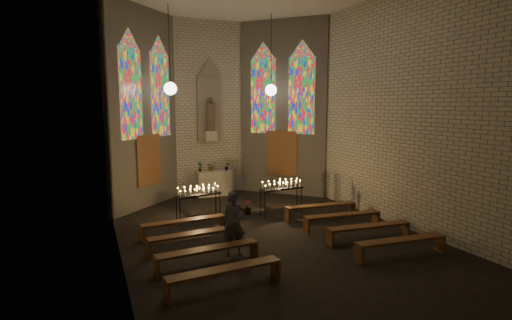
# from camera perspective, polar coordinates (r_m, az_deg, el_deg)

# --- Properties ---
(floor) EXTENTS (12.00, 12.00, 0.00)m
(floor) POSITION_cam_1_polar(r_m,az_deg,el_deg) (11.43, 2.04, -10.72)
(floor) COLOR black
(floor) RESTS_ON ground
(room) EXTENTS (8.22, 12.43, 7.00)m
(room) POSITION_cam_1_polar(r_m,az_deg,el_deg) (13.96, -3.75, 8.15)
(room) COLOR beige
(room) RESTS_ON ground
(altar) EXTENTS (1.40, 0.60, 1.00)m
(altar) POSITION_cam_1_polar(r_m,az_deg,el_deg) (16.25, -6.05, -3.32)
(altar) COLOR beige
(altar) RESTS_ON ground
(flower_vase_left) EXTENTS (0.21, 0.14, 0.39)m
(flower_vase_left) POSITION_cam_1_polar(r_m,az_deg,el_deg) (16.04, -8.03, -0.99)
(flower_vase_left) COLOR #4C723F
(flower_vase_left) RESTS_ON altar
(flower_vase_center) EXTENTS (0.42, 0.39, 0.38)m
(flower_vase_center) POSITION_cam_1_polar(r_m,az_deg,el_deg) (16.16, -6.42, -0.91)
(flower_vase_center) COLOR #4C723F
(flower_vase_center) RESTS_ON altar
(flower_vase_right) EXTENTS (0.21, 0.18, 0.34)m
(flower_vase_right) POSITION_cam_1_polar(r_m,az_deg,el_deg) (16.25, -4.17, -0.90)
(flower_vase_right) COLOR #4C723F
(flower_vase_right) RESTS_ON altar
(aisle_flower_pot) EXTENTS (0.30, 0.30, 0.46)m
(aisle_flower_pot) POSITION_cam_1_polar(r_m,az_deg,el_deg) (13.51, -1.23, -6.75)
(aisle_flower_pot) COLOR #4C723F
(aisle_flower_pot) RESTS_ON ground
(votive_stand_left) EXTENTS (1.51, 0.63, 1.08)m
(votive_stand_left) POSITION_cam_1_polar(r_m,az_deg,el_deg) (12.69, -8.24, -4.58)
(votive_stand_left) COLOR black
(votive_stand_left) RESTS_ON ground
(votive_stand_right) EXTENTS (1.56, 0.51, 1.13)m
(votive_stand_right) POSITION_cam_1_polar(r_m,az_deg,el_deg) (13.28, 3.67, -3.76)
(votive_stand_right) COLOR black
(votive_stand_right) RESTS_ON ground
(pew_left_0) EXTENTS (2.40, 0.53, 0.46)m
(pew_left_0) POSITION_cam_1_polar(r_m,az_deg,el_deg) (11.48, -10.21, -8.81)
(pew_left_0) COLOR #533117
(pew_left_0) RESTS_ON ground
(pew_right_0) EXTENTS (2.40, 0.53, 0.46)m
(pew_right_0) POSITION_cam_1_polar(r_m,az_deg,el_deg) (13.13, 9.23, -6.66)
(pew_right_0) COLOR #533117
(pew_right_0) RESTS_ON ground
(pew_left_1) EXTENTS (2.40, 0.53, 0.46)m
(pew_left_1) POSITION_cam_1_polar(r_m,az_deg,el_deg) (10.36, -8.73, -10.62)
(pew_left_1) COLOR #533117
(pew_left_1) RESTS_ON ground
(pew_right_1) EXTENTS (2.40, 0.53, 0.46)m
(pew_right_1) POSITION_cam_1_polar(r_m,az_deg,el_deg) (12.16, 12.25, -7.91)
(pew_right_1) COLOR #533117
(pew_right_1) RESTS_ON ground
(pew_left_2) EXTENTS (2.40, 0.53, 0.46)m
(pew_left_2) POSITION_cam_1_polar(r_m,az_deg,el_deg) (9.27, -6.88, -12.85)
(pew_left_2) COLOR #533117
(pew_left_2) RESTS_ON ground
(pew_right_2) EXTENTS (2.40, 0.53, 0.46)m
(pew_right_2) POSITION_cam_1_polar(r_m,az_deg,el_deg) (11.24, 15.79, -9.35)
(pew_right_2) COLOR #533117
(pew_right_2) RESTS_ON ground
(pew_left_3) EXTENTS (2.40, 0.53, 0.46)m
(pew_left_3) POSITION_cam_1_polar(r_m,az_deg,el_deg) (8.20, -4.49, -15.65)
(pew_left_3) COLOR #533117
(pew_left_3) RESTS_ON ground
(pew_right_3) EXTENTS (2.40, 0.53, 0.46)m
(pew_right_3) POSITION_cam_1_polar(r_m,az_deg,el_deg) (10.38, 19.98, -10.98)
(pew_right_3) COLOR #533117
(pew_right_3) RESTS_ON ground
(visitor) EXTENTS (0.64, 0.48, 1.58)m
(visitor) POSITION_cam_1_polar(r_m,az_deg,el_deg) (9.83, -3.15, -9.01)
(visitor) COLOR #464650
(visitor) RESTS_ON ground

